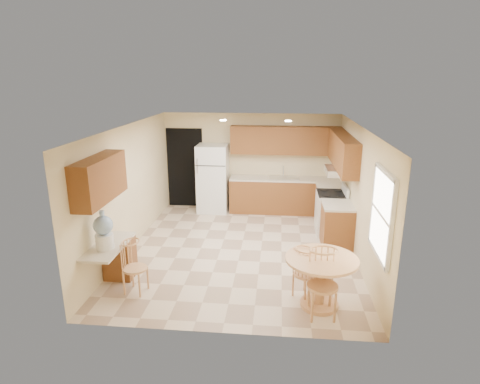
# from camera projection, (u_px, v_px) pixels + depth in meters

# --- Properties ---
(floor) EXTENTS (5.50, 5.50, 0.00)m
(floor) POSITION_uv_depth(u_px,v_px,m) (241.00, 250.00, 8.17)
(floor) COLOR beige
(floor) RESTS_ON ground
(ceiling) EXTENTS (4.50, 5.50, 0.02)m
(ceiling) POSITION_uv_depth(u_px,v_px,m) (241.00, 127.00, 7.46)
(ceiling) COLOR white
(ceiling) RESTS_ON wall_back
(wall_back) EXTENTS (4.50, 0.02, 2.50)m
(wall_back) POSITION_uv_depth(u_px,v_px,m) (251.00, 162.00, 10.44)
(wall_back) COLOR beige
(wall_back) RESTS_ON floor
(wall_front) EXTENTS (4.50, 0.02, 2.50)m
(wall_front) POSITION_uv_depth(u_px,v_px,m) (221.00, 250.00, 5.19)
(wall_front) COLOR beige
(wall_front) RESTS_ON floor
(wall_left) EXTENTS (0.02, 5.50, 2.50)m
(wall_left) POSITION_uv_depth(u_px,v_px,m) (129.00, 188.00, 8.03)
(wall_left) COLOR beige
(wall_left) RESTS_ON floor
(wall_right) EXTENTS (0.02, 5.50, 2.50)m
(wall_right) POSITION_uv_depth(u_px,v_px,m) (359.00, 194.00, 7.61)
(wall_right) COLOR beige
(wall_right) RESTS_ON floor
(doorway) EXTENTS (0.90, 0.02, 2.10)m
(doorway) POSITION_uv_depth(u_px,v_px,m) (185.00, 168.00, 10.65)
(doorway) COLOR black
(doorway) RESTS_ON floor
(base_cab_back) EXTENTS (2.75, 0.60, 0.87)m
(base_cab_back) POSITION_uv_depth(u_px,v_px,m) (284.00, 196.00, 10.30)
(base_cab_back) COLOR brown
(base_cab_back) RESTS_ON floor
(counter_back) EXTENTS (2.75, 0.63, 0.04)m
(counter_back) POSITION_uv_depth(u_px,v_px,m) (284.00, 179.00, 10.18)
(counter_back) COLOR beige
(counter_back) RESTS_ON base_cab_back
(base_cab_right_a) EXTENTS (0.60, 0.59, 0.87)m
(base_cab_right_a) POSITION_uv_depth(u_px,v_px,m) (329.00, 204.00, 9.64)
(base_cab_right_a) COLOR brown
(base_cab_right_a) RESTS_ON floor
(counter_right_a) EXTENTS (0.63, 0.59, 0.04)m
(counter_right_a) POSITION_uv_depth(u_px,v_px,m) (330.00, 186.00, 9.51)
(counter_right_a) COLOR beige
(counter_right_a) RESTS_ON base_cab_right_a
(base_cab_right_b) EXTENTS (0.60, 0.80, 0.87)m
(base_cab_right_b) POSITION_uv_depth(u_px,v_px,m) (337.00, 226.00, 8.25)
(base_cab_right_b) COLOR brown
(base_cab_right_b) RESTS_ON floor
(counter_right_b) EXTENTS (0.63, 0.80, 0.04)m
(counter_right_b) POSITION_uv_depth(u_px,v_px,m) (338.00, 205.00, 8.12)
(counter_right_b) COLOR beige
(counter_right_b) RESTS_ON base_cab_right_b
(upper_cab_back) EXTENTS (2.75, 0.33, 0.70)m
(upper_cab_back) POSITION_uv_depth(u_px,v_px,m) (285.00, 140.00, 10.03)
(upper_cab_back) COLOR brown
(upper_cab_back) RESTS_ON wall_back
(upper_cab_right) EXTENTS (0.33, 2.42, 0.70)m
(upper_cab_right) POSITION_uv_depth(u_px,v_px,m) (343.00, 151.00, 8.61)
(upper_cab_right) COLOR brown
(upper_cab_right) RESTS_ON wall_right
(upper_cab_left) EXTENTS (0.33, 1.40, 0.70)m
(upper_cab_left) POSITION_uv_depth(u_px,v_px,m) (100.00, 179.00, 6.31)
(upper_cab_left) COLOR brown
(upper_cab_left) RESTS_ON wall_left
(sink) EXTENTS (0.78, 0.44, 0.01)m
(sink) POSITION_uv_depth(u_px,v_px,m) (283.00, 178.00, 10.17)
(sink) COLOR silver
(sink) RESTS_ON counter_back
(range_hood) EXTENTS (0.50, 0.76, 0.14)m
(range_hood) POSITION_uv_depth(u_px,v_px,m) (337.00, 171.00, 8.71)
(range_hood) COLOR silver
(range_hood) RESTS_ON upper_cab_right
(desk_pedestal) EXTENTS (0.48, 0.42, 0.72)m
(desk_pedestal) POSITION_uv_depth(u_px,v_px,m) (120.00, 258.00, 6.99)
(desk_pedestal) COLOR brown
(desk_pedestal) RESTS_ON floor
(desk_top) EXTENTS (0.50, 1.20, 0.04)m
(desk_top) POSITION_uv_depth(u_px,v_px,m) (109.00, 246.00, 6.52)
(desk_top) COLOR beige
(desk_top) RESTS_ON desk_pedestal
(window) EXTENTS (0.06, 1.12, 1.30)m
(window) POSITION_uv_depth(u_px,v_px,m) (382.00, 214.00, 5.77)
(window) COLOR white
(window) RESTS_ON wall_right
(can_light_a) EXTENTS (0.14, 0.14, 0.02)m
(can_light_a) POSITION_uv_depth(u_px,v_px,m) (223.00, 120.00, 8.66)
(can_light_a) COLOR white
(can_light_a) RESTS_ON ceiling
(can_light_b) EXTENTS (0.14, 0.14, 0.02)m
(can_light_b) POSITION_uv_depth(u_px,v_px,m) (288.00, 121.00, 8.53)
(can_light_b) COLOR white
(can_light_b) RESTS_ON ceiling
(refrigerator) EXTENTS (0.77, 0.75, 1.74)m
(refrigerator) POSITION_uv_depth(u_px,v_px,m) (213.00, 178.00, 10.30)
(refrigerator) COLOR white
(refrigerator) RESTS_ON floor
(stove) EXTENTS (0.65, 0.76, 1.09)m
(stove) POSITION_uv_depth(u_px,v_px,m) (331.00, 212.00, 8.98)
(stove) COLOR white
(stove) RESTS_ON floor
(dining_table) EXTENTS (1.09, 1.09, 0.81)m
(dining_table) POSITION_uv_depth(u_px,v_px,m) (321.00, 275.00, 6.05)
(dining_table) COLOR #E2A671
(dining_table) RESTS_ON floor
(chair_table_a) EXTENTS (0.37, 0.46, 0.84)m
(chair_table_a) POSITION_uv_depth(u_px,v_px,m) (306.00, 270.00, 6.23)
(chair_table_a) COLOR #E2A671
(chair_table_a) RESTS_ON floor
(chair_table_b) EXTENTS (0.46, 0.46, 1.03)m
(chair_table_b) POSITION_uv_depth(u_px,v_px,m) (324.00, 281.00, 5.67)
(chair_table_b) COLOR #E2A671
(chair_table_b) RESTS_ON floor
(chair_desk) EXTENTS (0.39, 0.50, 0.88)m
(chair_desk) POSITION_uv_depth(u_px,v_px,m) (133.00, 264.00, 6.37)
(chair_desk) COLOR #E2A671
(chair_desk) RESTS_ON floor
(water_crock) EXTENTS (0.31, 0.31, 0.63)m
(water_crock) POSITION_uv_depth(u_px,v_px,m) (104.00, 232.00, 6.31)
(water_crock) COLOR white
(water_crock) RESTS_ON desk_top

